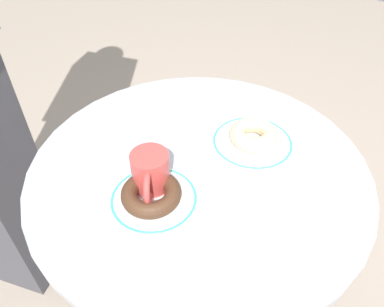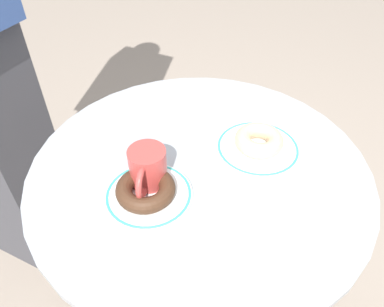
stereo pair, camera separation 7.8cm
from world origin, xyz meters
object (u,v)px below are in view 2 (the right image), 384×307
(plate_left, at_px, (148,194))
(donut_chocolate, at_px, (146,190))
(donut_glazed, at_px, (259,140))
(paper_napkin, at_px, (251,239))
(coffee_mug, at_px, (148,169))
(cafe_table, at_px, (198,229))
(plate_right, at_px, (258,148))

(plate_left, height_order, donut_chocolate, donut_chocolate)
(donut_glazed, distance_m, paper_napkin, 0.25)
(plate_left, height_order, paper_napkin, plate_left)
(coffee_mug, bearing_deg, paper_napkin, -75.19)
(cafe_table, distance_m, paper_napkin, 0.32)
(cafe_table, height_order, paper_napkin, paper_napkin)
(plate_right, distance_m, donut_glazed, 0.02)
(plate_left, relative_size, donut_glazed, 1.61)
(plate_right, height_order, donut_glazed, donut_glazed)
(donut_chocolate, distance_m, coffee_mug, 0.04)
(cafe_table, distance_m, donut_chocolate, 0.30)
(paper_napkin, xyz_separation_m, coffee_mug, (-0.06, 0.23, 0.04))
(donut_chocolate, bearing_deg, plate_left, 52.08)
(cafe_table, relative_size, donut_glazed, 6.79)
(plate_right, height_order, donut_chocolate, donut_chocolate)
(paper_napkin, bearing_deg, donut_glazed, 39.21)
(plate_left, xyz_separation_m, coffee_mug, (0.02, 0.02, 0.04))
(donut_chocolate, relative_size, coffee_mug, 1.16)
(plate_left, height_order, plate_right, same)
(plate_right, distance_m, donut_chocolate, 0.29)
(donut_chocolate, bearing_deg, cafe_table, 1.19)
(plate_right, bearing_deg, donut_glazed, 165.96)
(plate_right, relative_size, paper_napkin, 1.42)
(donut_chocolate, xyz_separation_m, coffee_mug, (0.03, 0.03, 0.02))
(coffee_mug, bearing_deg, plate_right, -16.27)
(donut_glazed, height_order, paper_napkin, donut_glazed)
(donut_glazed, bearing_deg, cafe_table, 160.85)
(plate_right, distance_m, coffee_mug, 0.27)
(cafe_table, height_order, plate_left, plate_left)
(cafe_table, bearing_deg, donut_glazed, -19.15)
(cafe_table, bearing_deg, paper_napkin, -105.26)
(paper_napkin, bearing_deg, plate_left, 111.16)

